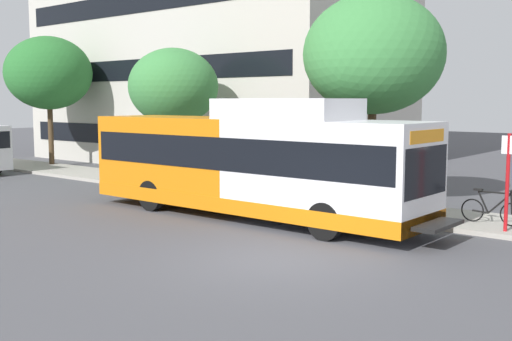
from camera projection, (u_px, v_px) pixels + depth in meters
name	position (u px, v px, depth m)	size (l,w,h in m)	color
ground_plane	(70.00, 218.00, 19.09)	(120.00, 120.00, 0.00)	#4C4C51
sidewalk_curb	(264.00, 196.00, 23.14)	(3.00, 56.00, 0.14)	#A8A399
transit_bus	(250.00, 163.00, 19.01)	(2.58, 12.25, 3.65)	white
bus_stop_sign_pole	(508.00, 175.00, 16.37)	(0.10, 0.36, 2.60)	red
bicycle_parked	(492.00, 209.00, 17.46)	(0.52, 1.76, 1.02)	black
street_tree_near_stop	(373.00, 55.00, 20.48)	(4.64, 4.64, 6.94)	#4C3823
street_tree_mid_block	(173.00, 87.00, 27.09)	(3.91, 3.91, 5.72)	#4C3823
street_tree_far_block	(49.00, 73.00, 33.47)	(4.60, 4.60, 6.88)	#4C3823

